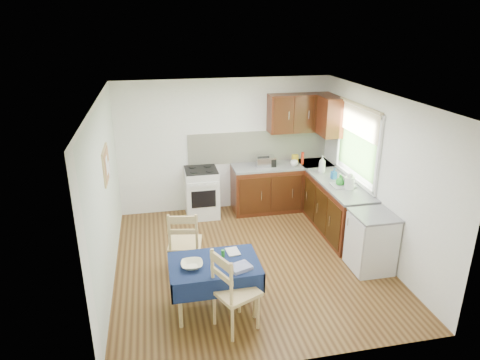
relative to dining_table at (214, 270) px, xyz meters
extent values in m
plane|color=#452A12|center=(0.68, 1.02, -0.56)|extent=(4.20, 4.20, 0.00)
cube|color=white|center=(0.68, 1.02, 1.94)|extent=(4.00, 4.20, 0.02)
cube|color=white|center=(0.68, 3.12, 0.69)|extent=(4.00, 0.02, 2.50)
cube|color=white|center=(0.68, -1.08, 0.69)|extent=(4.00, 0.02, 2.50)
cube|color=silver|center=(-1.32, 1.02, 0.69)|extent=(0.02, 4.20, 2.50)
cube|color=white|center=(2.68, 1.02, 0.69)|extent=(0.02, 4.20, 2.50)
cube|color=#381B09|center=(1.73, 2.82, -0.13)|extent=(1.90, 0.60, 0.86)
cube|color=#381B09|center=(2.38, 1.67, -0.13)|extent=(0.60, 1.70, 0.86)
cube|color=slate|center=(1.73, 2.82, 0.32)|extent=(1.90, 0.60, 0.04)
cube|color=slate|center=(2.38, 1.67, 0.32)|extent=(0.60, 1.70, 0.04)
cube|color=slate|center=(2.38, 2.82, 0.32)|extent=(0.60, 0.60, 0.04)
cube|color=white|center=(1.33, 3.10, 0.64)|extent=(2.70, 0.02, 0.60)
cube|color=#381B09|center=(2.08, 2.94, 1.29)|extent=(1.20, 0.35, 0.70)
cube|color=#381B09|center=(2.50, 2.52, 1.29)|extent=(0.35, 0.50, 0.70)
cube|color=silver|center=(0.18, 2.82, -0.11)|extent=(0.60, 0.60, 0.90)
cube|color=black|center=(0.18, 2.82, 0.34)|extent=(0.58, 0.58, 0.02)
cube|color=black|center=(0.18, 2.51, -0.11)|extent=(0.44, 0.01, 0.32)
cube|color=#335924|center=(2.66, 1.72, 0.94)|extent=(0.01, 1.40, 0.85)
cube|color=silver|center=(2.65, 1.72, 1.59)|extent=(0.04, 1.48, 0.06)
cube|color=silver|center=(2.65, 1.72, 0.39)|extent=(0.04, 1.48, 0.06)
cube|color=tan|center=(2.63, 1.72, 1.37)|extent=(0.02, 1.36, 0.44)
cube|color=silver|center=(2.38, 0.47, -0.14)|extent=(0.55, 0.58, 0.85)
cube|color=slate|center=(2.38, 0.47, 0.31)|extent=(0.58, 0.60, 0.03)
cube|color=tan|center=(-1.30, 1.32, 1.04)|extent=(0.02, 0.62, 0.47)
cube|color=#9B6741|center=(-1.28, 1.32, 1.04)|extent=(0.01, 0.56, 0.41)
cube|color=white|center=(-1.27, 1.24, 1.06)|extent=(0.00, 0.18, 0.24)
cube|color=white|center=(-1.27, 1.44, 0.94)|extent=(0.00, 0.15, 0.20)
cube|color=#0E1939|center=(0.00, 0.00, 0.09)|extent=(1.07, 0.71, 0.03)
cube|color=#0E1939|center=(0.00, -0.37, -0.03)|extent=(1.11, 0.02, 0.26)
cube|color=#0E1939|center=(0.00, 0.37, -0.03)|extent=(1.11, 0.02, 0.26)
cube|color=#0E1939|center=(-0.55, 0.00, -0.03)|extent=(0.02, 0.75, 0.26)
cube|color=#0E1939|center=(0.55, 0.00, -0.03)|extent=(0.02, 0.75, 0.26)
cylinder|color=tan|center=(-0.46, -0.28, -0.24)|extent=(0.05, 0.05, 0.64)
cylinder|color=tan|center=(0.46, -0.28, -0.24)|extent=(0.05, 0.05, 0.64)
cylinder|color=tan|center=(-0.46, 0.28, -0.24)|extent=(0.05, 0.05, 0.64)
cylinder|color=tan|center=(0.46, 0.28, -0.24)|extent=(0.05, 0.05, 0.64)
cube|color=tan|center=(-0.29, 0.88, -0.08)|extent=(0.53, 0.53, 0.04)
cube|color=tan|center=(-0.32, 0.69, 0.30)|extent=(0.41, 0.10, 0.33)
cylinder|color=tan|center=(-0.08, 1.03, -0.32)|extent=(0.04, 0.04, 0.49)
cylinder|color=tan|center=(-0.44, 1.10, -0.32)|extent=(0.04, 0.04, 0.49)
cylinder|color=tan|center=(-0.14, 0.67, -0.32)|extent=(0.04, 0.04, 0.49)
cylinder|color=tan|center=(-0.50, 0.73, -0.32)|extent=(0.04, 0.04, 0.49)
cube|color=tan|center=(0.19, -0.40, -0.07)|extent=(0.61, 0.61, 0.04)
cube|color=tan|center=(0.02, -0.48, 0.31)|extent=(0.21, 0.39, 0.33)
cylinder|color=tan|center=(0.44, -0.49, -0.32)|extent=(0.04, 0.04, 0.49)
cylinder|color=tan|center=(0.29, -0.15, -0.32)|extent=(0.04, 0.04, 0.49)
cylinder|color=tan|center=(0.10, -0.64, -0.32)|extent=(0.04, 0.04, 0.49)
cylinder|color=tan|center=(-0.05, -0.31, -0.32)|extent=(0.04, 0.04, 0.49)
cube|color=silver|center=(1.34, 2.76, 0.43)|extent=(0.26, 0.16, 0.18)
cube|color=black|center=(1.34, 2.76, 0.53)|extent=(0.22, 0.02, 0.02)
cube|color=black|center=(1.41, 2.82, 0.41)|extent=(0.32, 0.27, 0.15)
cube|color=silver|center=(1.41, 2.82, 0.50)|extent=(0.32, 0.27, 0.03)
cylinder|color=red|center=(2.11, 2.77, 0.45)|extent=(0.05, 0.05, 0.23)
cube|color=yellow|center=(2.01, 2.91, 0.41)|extent=(0.13, 0.10, 0.15)
cube|color=#99999E|center=(2.39, 1.55, 0.35)|extent=(0.38, 0.29, 0.02)
cylinder|color=silver|center=(2.39, 1.55, 0.43)|extent=(0.05, 0.18, 0.18)
cylinder|color=silver|center=(2.43, 1.41, 0.43)|extent=(0.16, 0.16, 0.20)
sphere|color=silver|center=(2.43, 1.41, 0.55)|extent=(0.10, 0.10, 0.10)
imported|color=white|center=(1.92, 2.69, 0.39)|extent=(0.18, 0.18, 0.11)
imported|color=silver|center=(2.28, 2.22, 0.50)|extent=(0.14, 0.14, 0.32)
imported|color=#1E61B1|center=(2.37, 1.91, 0.43)|extent=(0.10, 0.10, 0.19)
imported|color=green|center=(2.34, 1.58, 0.43)|extent=(0.19, 0.19, 0.19)
imported|color=#F6F2C9|center=(-0.28, -0.04, 0.14)|extent=(0.28, 0.28, 0.07)
imported|color=white|center=(0.19, 0.19, 0.11)|extent=(0.18, 0.23, 0.02)
cylinder|color=#248425|center=(0.13, 0.12, 0.15)|extent=(0.05, 0.05, 0.09)
cube|color=navy|center=(0.29, -0.20, 0.13)|extent=(0.30, 0.27, 0.04)
camera|label=1|loc=(-0.62, -4.53, 2.92)|focal=32.00mm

